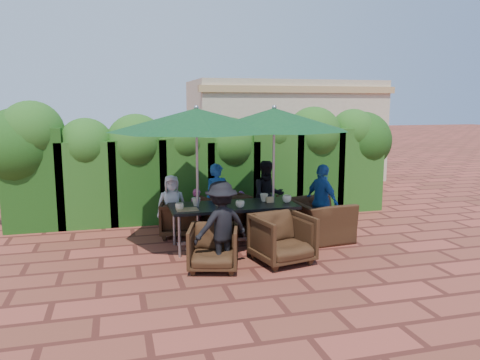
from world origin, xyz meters
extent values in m
plane|color=brown|center=(0.00, 0.00, 0.00)|extent=(80.00, 80.00, 0.00)
cube|color=black|center=(0.02, 0.03, 0.72)|extent=(2.18, 0.90, 0.05)
cube|color=gray|center=(0.02, 0.03, 0.12)|extent=(1.98, 0.05, 0.05)
cylinder|color=gray|center=(-0.98, -0.32, 0.35)|extent=(0.05, 0.05, 0.70)
cylinder|color=gray|center=(-0.98, 0.38, 0.35)|extent=(0.05, 0.05, 0.70)
cylinder|color=gray|center=(1.01, -0.32, 0.35)|extent=(0.05, 0.05, 0.70)
cylinder|color=gray|center=(1.01, 0.38, 0.35)|extent=(0.05, 0.05, 0.70)
cylinder|color=gray|center=(-0.61, 0.02, 0.01)|extent=(0.44, 0.44, 0.03)
cylinder|color=gray|center=(-0.61, 0.02, 1.20)|extent=(0.04, 0.04, 2.40)
cone|color=#0B3316|center=(-0.61, 0.02, 2.22)|extent=(2.92, 2.92, 0.38)
sphere|color=gray|center=(-0.61, 0.02, 2.42)|extent=(0.08, 0.08, 0.08)
cylinder|color=gray|center=(0.75, 0.05, 0.01)|extent=(0.44, 0.44, 0.03)
cylinder|color=gray|center=(0.75, 0.05, 1.20)|extent=(0.04, 0.04, 2.40)
cone|color=#0B3316|center=(0.75, 0.05, 2.22)|extent=(2.65, 2.65, 0.38)
sphere|color=gray|center=(0.75, 0.05, 2.42)|extent=(0.08, 0.08, 0.08)
imported|color=black|center=(-0.80, 0.95, 0.37)|extent=(0.83, 0.79, 0.73)
imported|color=black|center=(0.03, 0.91, 0.43)|extent=(1.04, 1.00, 0.86)
imported|color=black|center=(0.83, 0.88, 0.37)|extent=(0.84, 0.81, 0.74)
imported|color=black|center=(-0.56, -1.02, 0.37)|extent=(0.89, 0.86, 0.75)
imported|color=black|center=(0.56, -0.99, 0.43)|extent=(0.97, 0.93, 0.85)
imported|color=black|center=(1.65, 0.05, 0.49)|extent=(0.82, 1.17, 0.97)
imported|color=silver|center=(-0.93, 1.06, 0.58)|extent=(0.59, 0.37, 1.15)
imported|color=#1E57A4|center=(-0.08, 0.89, 0.68)|extent=(0.54, 0.46, 1.36)
imported|color=black|center=(0.93, 0.89, 0.69)|extent=(0.68, 0.43, 1.38)
imported|color=black|center=(-0.44, -1.02, 0.67)|extent=(0.94, 0.61, 1.35)
imported|color=#1E57A4|center=(1.74, 0.12, 0.69)|extent=(0.62, 0.89, 1.39)
imported|color=#C24481|center=(-0.46, 0.99, 0.44)|extent=(0.35, 0.30, 0.88)
imported|color=#8E4595|center=(0.45, 1.10, 0.38)|extent=(0.33, 0.29, 0.77)
imported|color=#238025|center=(1.41, 4.19, 0.80)|extent=(1.59, 1.01, 1.61)
imported|color=#C24481|center=(2.60, 4.31, 0.86)|extent=(0.97, 0.85, 1.72)
imported|color=gray|center=(3.40, 4.43, 0.85)|extent=(1.20, 0.93, 1.71)
imported|color=beige|center=(-0.94, -0.13, 0.81)|extent=(0.14, 0.14, 0.11)
imported|color=beige|center=(-0.62, 0.10, 0.82)|extent=(0.15, 0.15, 0.14)
imported|color=beige|center=(0.07, -0.23, 0.81)|extent=(0.15, 0.15, 0.12)
imported|color=beige|center=(0.62, 0.15, 0.82)|extent=(0.15, 0.15, 0.14)
imported|color=beige|center=(0.98, -0.05, 0.81)|extent=(0.16, 0.16, 0.13)
cylinder|color=#B20C0A|center=(-0.14, 0.02, 0.83)|extent=(0.04, 0.04, 0.17)
cylinder|color=#4C230C|center=(-0.11, 0.06, 0.83)|extent=(0.04, 0.04, 0.17)
cube|color=#AB8452|center=(-0.82, -0.18, 0.76)|extent=(0.35, 0.25, 0.02)
cube|color=tan|center=(-0.23, 0.04, 0.80)|extent=(0.12, 0.06, 0.10)
cube|color=tan|center=(0.69, 0.03, 0.80)|extent=(0.12, 0.06, 0.10)
cube|color=#1A3D10|center=(-3.50, 2.30, 1.01)|extent=(1.15, 0.95, 2.02)
sphere|color=#1A3D10|center=(-3.50, 2.30, 1.92)|extent=(1.25, 1.25, 1.25)
cube|color=#1A3D10|center=(-2.50, 2.30, 0.87)|extent=(1.15, 0.95, 1.74)
sphere|color=#1A3D10|center=(-2.50, 2.30, 1.64)|extent=(1.12, 1.12, 1.12)
cube|color=#1A3D10|center=(-1.50, 2.30, 0.88)|extent=(1.15, 0.95, 1.76)
sphere|color=#1A3D10|center=(-1.50, 2.30, 1.66)|extent=(1.24, 1.24, 1.24)
cube|color=#1A3D10|center=(-0.50, 2.30, 0.89)|extent=(1.15, 0.95, 1.79)
sphere|color=#1A3D10|center=(-0.50, 2.30, 1.69)|extent=(1.10, 1.10, 1.10)
cube|color=#1A3D10|center=(0.50, 2.30, 0.84)|extent=(1.15, 0.95, 1.68)
sphere|color=#1A3D10|center=(0.50, 2.30, 1.58)|extent=(1.23, 1.23, 1.23)
cube|color=#1A3D10|center=(1.50, 2.30, 0.95)|extent=(1.15, 0.95, 1.90)
sphere|color=#1A3D10|center=(1.50, 2.30, 1.80)|extent=(1.02, 1.02, 1.02)
cube|color=#1A3D10|center=(2.50, 2.30, 0.94)|extent=(1.15, 0.95, 1.88)
sphere|color=#1A3D10|center=(2.50, 2.30, 1.78)|extent=(1.27, 1.27, 1.27)
cube|color=#1A3D10|center=(3.50, 2.30, 0.97)|extent=(1.15, 0.95, 1.93)
sphere|color=#1A3D10|center=(3.50, 2.30, 1.83)|extent=(1.07, 1.07, 1.07)
sphere|color=#1A3D10|center=(-3.80, 2.40, 1.60)|extent=(1.60, 1.60, 1.60)
sphere|color=#1A3D10|center=(3.80, 2.40, 1.60)|extent=(1.40, 1.40, 1.40)
cube|color=beige|center=(3.50, 7.00, 1.60)|extent=(6.00, 3.00, 3.20)
cube|color=tan|center=(3.50, 5.55, 2.90)|extent=(6.20, 0.25, 0.20)
camera|label=1|loc=(-1.93, -7.68, 2.49)|focal=35.00mm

